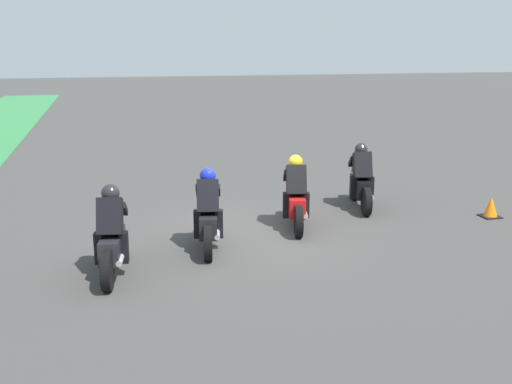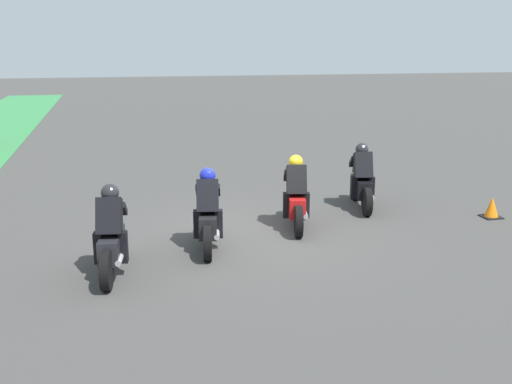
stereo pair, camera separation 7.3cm
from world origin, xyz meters
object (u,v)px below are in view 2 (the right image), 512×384
rider_lane_b (296,198)px  rider_lane_c (208,216)px  traffic_cone (492,208)px  rider_lane_a (362,182)px  rider_lane_d (112,238)px

rider_lane_b → rider_lane_c: size_ratio=1.00×
rider_lane_b → rider_lane_c: 2.17m
traffic_cone → rider_lane_a: bearing=59.6°
rider_lane_a → rider_lane_b: same height
rider_lane_b → rider_lane_c: bearing=126.2°
rider_lane_d → traffic_cone: bearing=-71.8°
rider_lane_a → rider_lane_d: bearing=129.4°
rider_lane_b → rider_lane_d: (-1.81, 3.74, 0.00)m
rider_lane_c → rider_lane_d: size_ratio=1.00×
rider_lane_a → rider_lane_d: 6.38m
rider_lane_c → traffic_cone: (0.51, -6.39, -0.41)m
traffic_cone → rider_lane_c: bearing=94.5°
rider_lane_a → traffic_cone: 2.90m
rider_lane_a → rider_lane_b: (-1.09, 1.94, 0.00)m
rider_lane_a → traffic_cone: (-1.45, -2.47, -0.41)m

